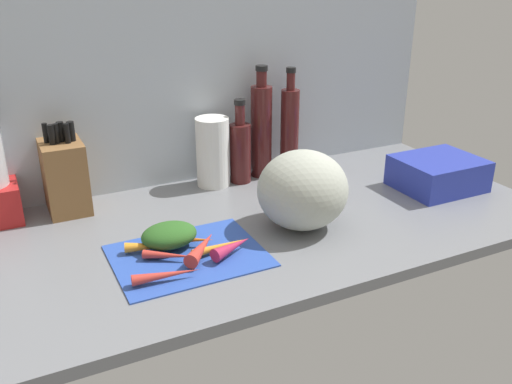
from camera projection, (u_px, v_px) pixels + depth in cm
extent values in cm
cube|color=slate|center=(249.00, 226.00, 153.94)|extent=(170.00, 80.00, 3.00)
cube|color=#ADB7C1|center=(195.00, 87.00, 173.54)|extent=(170.00, 3.00, 60.00)
cube|color=#2D51B7|center=(188.00, 255.00, 134.91)|extent=(36.21, 28.38, 0.80)
cone|color=red|center=(202.00, 247.00, 134.03)|extent=(12.51, 13.46, 3.60)
cone|color=orange|center=(181.00, 240.00, 138.01)|extent=(15.87, 9.87, 3.16)
cone|color=orange|center=(222.00, 246.00, 136.07)|extent=(16.01, 3.60, 2.21)
cone|color=orange|center=(152.00, 246.00, 135.63)|extent=(13.28, 6.53, 2.58)
cone|color=#B2264C|center=(233.00, 247.00, 134.44)|extent=(12.57, 7.75, 3.42)
cone|color=red|center=(166.00, 275.00, 123.21)|extent=(15.52, 4.62, 2.57)
cone|color=red|center=(169.00, 255.00, 131.70)|extent=(12.04, 8.68, 2.20)
ellipsoid|color=#2D6023|center=(169.00, 235.00, 137.34)|extent=(14.06, 10.82, 5.95)
ellipsoid|color=#B2B7A8|center=(303.00, 190.00, 146.39)|extent=(24.45, 23.67, 21.36)
cube|color=brown|center=(65.00, 177.00, 156.31)|extent=(11.21, 15.05, 20.59)
cylinder|color=black|center=(45.00, 133.00, 150.78)|extent=(1.48, 1.48, 5.50)
cylinder|color=black|center=(52.00, 135.00, 149.43)|extent=(1.77, 1.77, 5.50)
cylinder|color=black|center=(56.00, 134.00, 150.32)|extent=(1.47, 1.47, 5.50)
cylinder|color=black|center=(61.00, 132.00, 152.03)|extent=(2.04, 2.04, 5.50)
cylinder|color=black|center=(67.00, 133.00, 150.52)|extent=(1.56, 1.56, 5.50)
cylinder|color=black|center=(71.00, 131.00, 152.36)|extent=(2.09, 2.09, 5.50)
cylinder|color=white|center=(213.00, 152.00, 174.13)|extent=(10.52, 10.52, 22.07)
cylinder|color=#471919|center=(240.00, 153.00, 177.37)|extent=(6.78, 6.78, 19.18)
cylinder|color=#471919|center=(240.00, 115.00, 172.40)|extent=(3.14, 3.14, 6.44)
cylinder|color=black|center=(240.00, 102.00, 170.84)|extent=(3.61, 3.61, 1.60)
cylinder|color=#471919|center=(261.00, 132.00, 180.57)|extent=(7.00, 7.00, 30.00)
cylinder|color=#471919|center=(262.00, 79.00, 173.78)|extent=(3.39, 3.39, 5.02)
cylinder|color=black|center=(262.00, 68.00, 172.50)|extent=(3.90, 3.90, 1.60)
cylinder|color=#471919|center=(290.00, 132.00, 183.25)|extent=(6.15, 6.15, 28.36)
cylinder|color=#471919|center=(291.00, 81.00, 176.66)|extent=(2.76, 2.76, 5.61)
cylinder|color=black|center=(291.00, 70.00, 175.26)|extent=(3.18, 3.18, 1.60)
cube|color=#2838AD|center=(438.00, 173.00, 173.98)|extent=(25.19, 21.21, 9.84)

